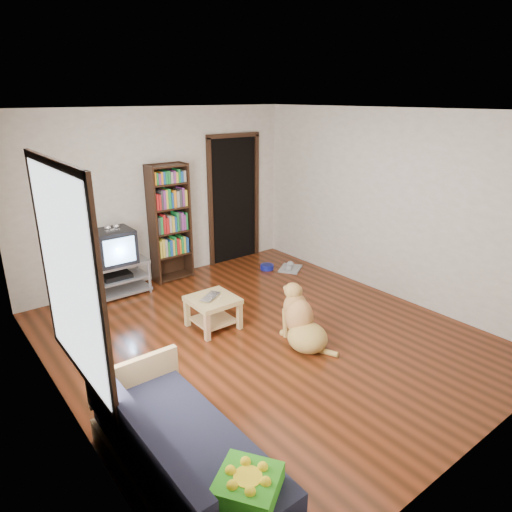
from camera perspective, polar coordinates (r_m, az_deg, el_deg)
ground at (r=5.58m, az=0.84°, el=-10.03°), size 5.00×5.00×0.00m
ceiling at (r=4.86m, az=0.99°, el=17.73°), size 5.00×5.00×0.00m
wall_back at (r=7.13m, az=-11.88°, el=7.34°), size 4.50×0.00×4.50m
wall_front at (r=3.61m, az=26.80°, el=-6.41°), size 4.50×0.00×4.50m
wall_left at (r=4.13m, az=-24.28°, el=-2.86°), size 0.00×5.00×5.00m
wall_right at (r=6.67m, az=16.26°, el=6.15°), size 0.00×5.00×5.00m
green_cushion at (r=3.14m, az=-1.03°, el=-26.67°), size 0.52×0.52×0.12m
laptop at (r=5.61m, az=-5.29°, el=-5.20°), size 0.39×0.35×0.03m
dog_bowl at (r=7.61m, az=1.38°, el=-1.37°), size 0.22×0.22×0.08m
grey_rag at (r=7.63m, az=4.32°, el=-1.58°), size 0.51×0.49×0.03m
window at (r=3.60m, az=-22.45°, el=-2.32°), size 0.03×1.46×1.70m
doorway at (r=7.82m, az=-2.80°, el=7.43°), size 1.03×0.05×2.19m
tv_stand at (r=6.86m, az=-17.06°, el=-2.59°), size 0.90×0.45×0.50m
crt_tv at (r=6.73m, az=-17.53°, el=1.21°), size 0.55×0.52×0.58m
bookshelf at (r=7.08m, az=-10.78°, el=4.84°), size 0.60×0.30×1.80m
sofa at (r=3.65m, az=-9.48°, el=-23.79°), size 0.80×1.80×0.80m
coffee_table at (r=5.69m, az=-5.42°, el=-6.32°), size 0.55×0.55×0.40m
dog at (r=5.34m, az=5.72°, el=-8.36°), size 0.52×0.88×0.72m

